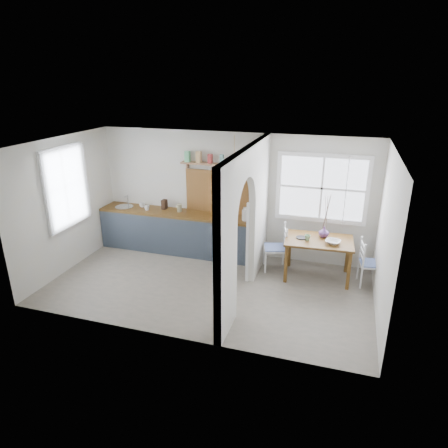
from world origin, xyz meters
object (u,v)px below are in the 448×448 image
(kettle, at_px, (246,214))
(vase, at_px, (324,232))
(dining_table, at_px, (317,258))
(chair_left, at_px, (275,247))
(chair_right, at_px, (371,263))

(kettle, xyz_separation_m, vase, (1.55, -0.13, -0.16))
(dining_table, height_order, kettle, kettle)
(kettle, bearing_deg, dining_table, -28.04)
(chair_left, height_order, vase, vase)
(dining_table, xyz_separation_m, chair_right, (0.96, -0.02, 0.05))
(kettle, height_order, vase, kettle)
(dining_table, relative_size, chair_right, 1.42)
(dining_table, height_order, vase, vase)
(chair_left, bearing_deg, kettle, -121.63)
(dining_table, xyz_separation_m, vase, (0.07, 0.16, 0.49))
(dining_table, distance_m, vase, 0.52)
(chair_left, distance_m, vase, 0.99)
(chair_left, xyz_separation_m, chair_right, (1.79, -0.12, -0.03))
(dining_table, relative_size, kettle, 4.66)
(chair_right, xyz_separation_m, kettle, (-2.45, 0.31, 0.60))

